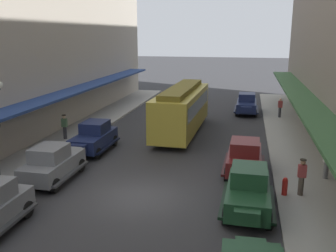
{
  "coord_description": "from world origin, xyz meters",
  "views": [
    {
      "loc": [
        4.48,
        -14.83,
        7.17
      ],
      "look_at": [
        0.0,
        6.0,
        1.8
      ],
      "focal_mm": 39.54,
      "sensor_mm": 36.0,
      "label": 1
    }
  ],
  "objects_px": {
    "pedestrian_1": "(280,108)",
    "parked_car_4": "(94,136)",
    "fire_hydrant": "(285,186)",
    "pedestrian_2": "(327,162)",
    "parked_car_6": "(247,103)",
    "parked_car_0": "(248,189)",
    "streetcar": "(182,108)",
    "pedestrian_3": "(302,177)",
    "parked_car_1": "(53,162)",
    "pedestrian_4": "(65,127)",
    "parked_car_5": "(245,156)"
  },
  "relations": [
    {
      "from": "parked_car_0",
      "to": "fire_hydrant",
      "type": "distance_m",
      "value": 2.28
    },
    {
      "from": "streetcar",
      "to": "pedestrian_4",
      "type": "bearing_deg",
      "value": -153.92
    },
    {
      "from": "pedestrian_2",
      "to": "pedestrian_3",
      "type": "xyz_separation_m",
      "value": [
        -1.47,
        -2.3,
        0.02
      ]
    },
    {
      "from": "pedestrian_1",
      "to": "pedestrian_2",
      "type": "relative_size",
      "value": 1.0
    },
    {
      "from": "parked_car_1",
      "to": "streetcar",
      "type": "distance_m",
      "value": 11.24
    },
    {
      "from": "streetcar",
      "to": "pedestrian_4",
      "type": "relative_size",
      "value": 5.79
    },
    {
      "from": "fire_hydrant",
      "to": "pedestrian_2",
      "type": "height_order",
      "value": "pedestrian_2"
    },
    {
      "from": "parked_car_0",
      "to": "pedestrian_1",
      "type": "relative_size",
      "value": 2.61
    },
    {
      "from": "pedestrian_2",
      "to": "pedestrian_3",
      "type": "relative_size",
      "value": 0.98
    },
    {
      "from": "parked_car_0",
      "to": "streetcar",
      "type": "height_order",
      "value": "streetcar"
    },
    {
      "from": "pedestrian_4",
      "to": "pedestrian_3",
      "type": "bearing_deg",
      "value": -22.74
    },
    {
      "from": "parked_car_6",
      "to": "pedestrian_4",
      "type": "xyz_separation_m",
      "value": [
        -12.0,
        -11.64,
        0.07
      ]
    },
    {
      "from": "fire_hydrant",
      "to": "pedestrian_3",
      "type": "distance_m",
      "value": 0.84
    },
    {
      "from": "pedestrian_3",
      "to": "pedestrian_4",
      "type": "relative_size",
      "value": 1.0
    },
    {
      "from": "parked_car_0",
      "to": "pedestrian_4",
      "type": "relative_size",
      "value": 2.56
    },
    {
      "from": "parked_car_6",
      "to": "pedestrian_1",
      "type": "relative_size",
      "value": 2.6
    },
    {
      "from": "parked_car_1",
      "to": "parked_car_6",
      "type": "relative_size",
      "value": 1.0
    },
    {
      "from": "parked_car_1",
      "to": "pedestrian_4",
      "type": "bearing_deg",
      "value": 112.63
    },
    {
      "from": "parked_car_6",
      "to": "pedestrian_4",
      "type": "relative_size",
      "value": 2.56
    },
    {
      "from": "parked_car_0",
      "to": "streetcar",
      "type": "relative_size",
      "value": 0.44
    },
    {
      "from": "pedestrian_1",
      "to": "pedestrian_2",
      "type": "bearing_deg",
      "value": -85.08
    },
    {
      "from": "parked_car_4",
      "to": "pedestrian_1",
      "type": "distance_m",
      "value": 16.72
    },
    {
      "from": "parked_car_4",
      "to": "streetcar",
      "type": "height_order",
      "value": "streetcar"
    },
    {
      "from": "parked_car_4",
      "to": "fire_hydrant",
      "type": "height_order",
      "value": "parked_car_4"
    },
    {
      "from": "streetcar",
      "to": "pedestrian_1",
      "type": "height_order",
      "value": "streetcar"
    },
    {
      "from": "parked_car_0",
      "to": "fire_hydrant",
      "type": "xyz_separation_m",
      "value": [
        1.6,
        1.58,
        -0.38
      ]
    },
    {
      "from": "parked_car_0",
      "to": "pedestrian_4",
      "type": "distance_m",
      "value": 14.51
    },
    {
      "from": "fire_hydrant",
      "to": "pedestrian_3",
      "type": "bearing_deg",
      "value": 11.57
    },
    {
      "from": "pedestrian_3",
      "to": "parked_car_1",
      "type": "bearing_deg",
      "value": -177.89
    },
    {
      "from": "pedestrian_2",
      "to": "pedestrian_4",
      "type": "bearing_deg",
      "value": 166.67
    },
    {
      "from": "pedestrian_1",
      "to": "pedestrian_4",
      "type": "relative_size",
      "value": 0.98
    },
    {
      "from": "streetcar",
      "to": "pedestrian_2",
      "type": "distance_m",
      "value": 11.38
    },
    {
      "from": "parked_car_0",
      "to": "pedestrian_3",
      "type": "height_order",
      "value": "parked_car_0"
    },
    {
      "from": "pedestrian_1",
      "to": "parked_car_4",
      "type": "bearing_deg",
      "value": -135.81
    },
    {
      "from": "parked_car_6",
      "to": "pedestrian_1",
      "type": "bearing_deg",
      "value": -30.13
    },
    {
      "from": "parked_car_1",
      "to": "pedestrian_2",
      "type": "height_order",
      "value": "parked_car_1"
    },
    {
      "from": "parked_car_0",
      "to": "parked_car_6",
      "type": "distance_m",
      "value": 19.46
    },
    {
      "from": "streetcar",
      "to": "pedestrian_1",
      "type": "xyz_separation_m",
      "value": [
        7.39,
        6.38,
        -0.91
      ]
    },
    {
      "from": "parked_car_5",
      "to": "fire_hydrant",
      "type": "distance_m",
      "value": 3.29
    },
    {
      "from": "fire_hydrant",
      "to": "pedestrian_1",
      "type": "bearing_deg",
      "value": 86.55
    },
    {
      "from": "parked_car_6",
      "to": "pedestrian_2",
      "type": "distance_m",
      "value": 15.94
    },
    {
      "from": "parked_car_6",
      "to": "pedestrian_1",
      "type": "distance_m",
      "value": 3.25
    },
    {
      "from": "parked_car_4",
      "to": "parked_car_5",
      "type": "height_order",
      "value": "same"
    },
    {
      "from": "parked_car_0",
      "to": "parked_car_1",
      "type": "bearing_deg",
      "value": 172.3
    },
    {
      "from": "parked_car_4",
      "to": "parked_car_6",
      "type": "bearing_deg",
      "value": 55.37
    },
    {
      "from": "parked_car_4",
      "to": "streetcar",
      "type": "xyz_separation_m",
      "value": [
        4.6,
        5.28,
        0.96
      ]
    },
    {
      "from": "pedestrian_4",
      "to": "parked_car_6",
      "type": "bearing_deg",
      "value": 44.13
    },
    {
      "from": "pedestrian_4",
      "to": "pedestrian_2",
      "type": "bearing_deg",
      "value": -13.33
    },
    {
      "from": "parked_car_0",
      "to": "parked_car_4",
      "type": "relative_size",
      "value": 1.0
    },
    {
      "from": "parked_car_6",
      "to": "fire_hydrant",
      "type": "bearing_deg",
      "value": -84.14
    }
  ]
}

